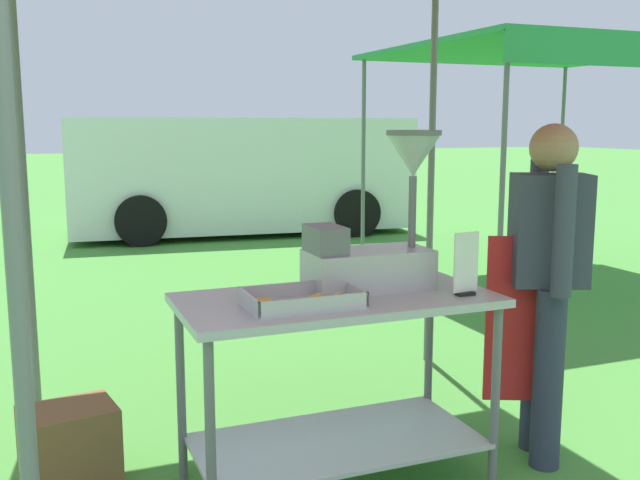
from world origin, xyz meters
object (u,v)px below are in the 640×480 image
Objects in this scene: menu_sign at (466,268)px; neighbour_tent at (547,56)px; vendor at (546,275)px; donut_tray at (305,301)px; donut_fryer at (377,235)px; supply_crate at (69,445)px; donut_cart at (337,351)px; van_white at (239,173)px.

neighbour_tent reaches higher than menu_sign.
menu_sign is 0.49m from vendor.
menu_sign reaches higher than donut_tray.
donut_fryer is 0.83m from vendor.
menu_sign is (0.72, -0.08, 0.10)m from donut_tray.
donut_fryer reaches higher than donut_tray.
neighbour_tent is (4.66, 2.64, 2.09)m from supply_crate.
donut_cart is 0.35m from donut_tray.
donut_tray reaches higher than donut_cart.
van_white reaches higher than menu_sign.
donut_fryer is 1.68m from supply_crate.
vendor is 0.56× the size of neighbour_tent.
menu_sign is 7.95m from van_white.
neighbour_tent is at bearing 47.44° from menu_sign.
van_white is (1.15, 7.87, -0.11)m from menu_sign.
vendor is at bearing -128.17° from neighbour_tent.
supply_crate is 0.15× the size of neighbour_tent.
vendor is 4.31m from neighbour_tent.
donut_tray is 0.29× the size of vendor.
vendor reaches higher than supply_crate.
menu_sign is at bearing -132.56° from neighbour_tent.
donut_fryer is (0.23, 0.08, 0.49)m from donut_cart.
donut_cart is at bearing -102.31° from van_white.
supply_crate is at bearing 158.84° from menu_sign.
supply_crate is (-2.13, 0.58, -0.73)m from vendor.
donut_cart is at bearing -138.90° from neighbour_tent.
donut_tray is 0.73m from menu_sign.
neighbour_tent reaches higher than vendor.
donut_fryer is at bearing -100.76° from van_white.
donut_tray is (-0.19, -0.12, 0.27)m from donut_cart.
van_white is (2.80, 7.23, 0.70)m from supply_crate.
donut_tray is 5.11m from neighbour_tent.
donut_fryer is (0.42, 0.19, 0.23)m from donut_tray.
donut_fryer is at bearing -15.20° from supply_crate.
neighbour_tent is at bearing 42.29° from donut_fryer.
donut_cart is at bearing 172.73° from vendor.
menu_sign is at bearing -19.94° from donut_cart.
donut_tray is 8.01m from van_white.
vendor is 7.83m from van_white.
neighbour_tent is at bearing -67.88° from van_white.
donut_cart is at bearing 31.11° from donut_tray.
donut_tray is at bearing -31.21° from supply_crate.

